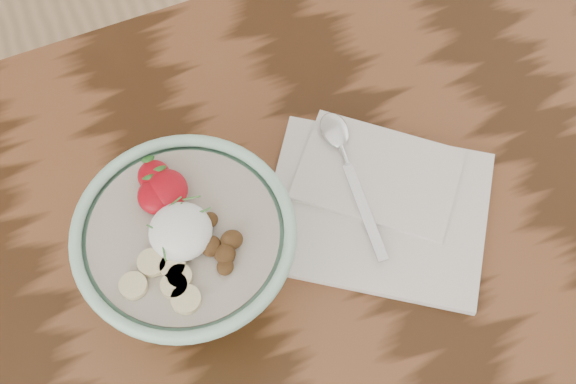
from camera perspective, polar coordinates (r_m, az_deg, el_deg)
table at (r=92.16cm, az=-3.35°, el=-12.80°), size 160.00×90.00×75.00cm
breakfast_bowl at (r=79.41cm, az=-7.12°, el=-4.19°), size 21.32×21.32×14.27cm
napkin at (r=88.94cm, az=6.36°, el=-0.75°), size 30.56×29.41×1.47cm
spoon at (r=90.30cm, az=3.85°, el=3.01°), size 4.04×19.09×0.99cm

